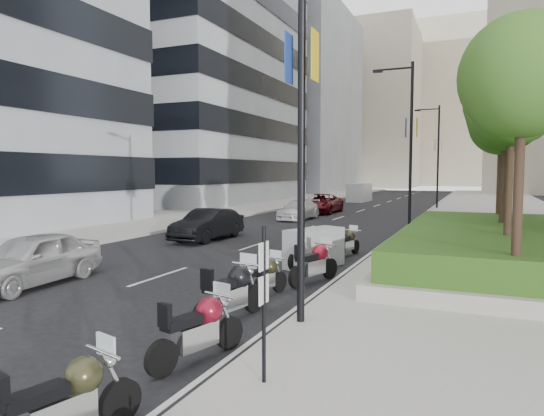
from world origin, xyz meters
The scene contains 29 objects.
ground centered at (0.00, 0.00, 0.00)m, with size 160.00×160.00×0.00m, color black.
sidewalk_right centered at (9.00, 30.00, 0.07)m, with size 10.00×100.00×0.15m, color #9E9B93.
sidewalk_left centered at (-12.00, 30.00, 0.07)m, with size 8.00×100.00×0.15m, color #9E9B93.
lane_edge centered at (3.70, 30.00, 0.01)m, with size 0.12×100.00×0.01m, color silver.
lane_centre centered at (-1.50, 30.00, 0.01)m, with size 0.12×100.00×0.01m, color silver.
building_grey_mid centered at (-24.00, 38.00, 20.00)m, with size 22.00×26.00×40.00m, color gray.
building_grey_far centered at (-24.00, 70.00, 15.00)m, with size 22.00×26.00×30.00m, color gray.
building_cream_left centered at (-18.00, 100.00, 17.00)m, with size 26.00×24.00×34.00m, color #B7AD93.
building_cream_centre centered at (2.00, 120.00, 19.00)m, with size 30.00×24.00×38.00m, color #B7AD93.
tree_0 centered at (8.50, 4.00, 5.42)m, with size 2.80×2.80×6.30m.
tree_1 centered at (8.50, 8.00, 5.42)m, with size 2.80×2.80×6.30m.
tree_2 centered at (8.50, 12.00, 5.42)m, with size 2.80×2.80×6.30m.
tree_3 centered at (8.50, 16.00, 5.42)m, with size 2.80×2.80×6.30m.
lamp_post_0 centered at (4.14, 1.00, 5.07)m, with size 2.34×0.45×9.00m.
lamp_post_1 centered at (4.14, 18.00, 5.07)m, with size 2.34×0.45×9.00m.
lamp_post_2 centered at (4.14, 36.00, 5.07)m, with size 2.34×0.45×9.00m.
parking_sign centered at (4.80, -2.00, 1.46)m, with size 0.06×0.32×2.50m.
motorcycle_0 centered at (3.26, -4.26, 0.56)m, with size 0.82×2.06×1.05m.
motorcycle_1 centered at (3.30, -1.38, 0.58)m, with size 0.84×2.15×1.09m.
motorcycle_2 centered at (2.76, 0.85, 0.65)m, with size 0.81×2.41×1.21m.
motorcycle_3 centered at (2.57, 3.00, 0.54)m, with size 0.71×2.00×1.01m.
motorcycle_4 centered at (3.27, 5.08, 0.60)m, with size 0.95×2.18×1.12m.
motorcycle_5 centered at (2.53, 7.26, 0.67)m, with size 1.69×2.40×1.35m.
motorcycle_6 centered at (3.02, 9.95, 0.53)m, with size 0.69×1.98×1.00m.
car_a centered at (-4.21, 1.60, 0.76)m, with size 1.80×4.46×1.52m, color #ABABAD.
car_b centered at (-4.33, 11.70, 0.75)m, with size 1.58×4.54×1.50m, color black.
car_c centered at (-3.75, 22.92, 0.67)m, with size 1.86×4.59×1.33m, color white.
car_d centered at (-3.91, 28.53, 0.76)m, with size 2.53×5.49×1.53m, color #590A13.
delivery_van centered at (-4.56, 44.53, 0.93)m, with size 1.88×4.79×2.00m.
Camera 1 is at (7.68, -8.41, 3.28)m, focal length 32.00 mm.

